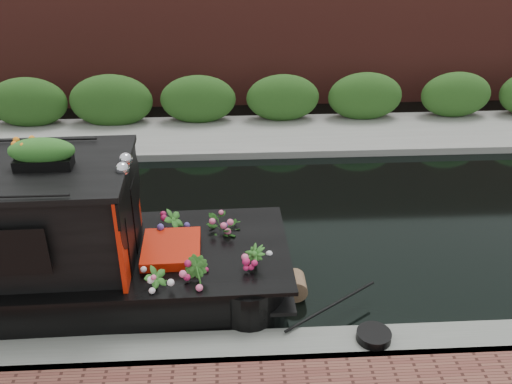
{
  "coord_description": "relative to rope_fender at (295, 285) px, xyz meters",
  "views": [
    {
      "loc": [
        0.76,
        -8.97,
        5.63
      ],
      "look_at": [
        1.22,
        -0.6,
        1.09
      ],
      "focal_mm": 40.0,
      "sensor_mm": 36.0,
      "label": 1
    }
  ],
  "objects": [
    {
      "name": "ground",
      "position": [
        -1.74,
        1.97,
        -0.18
      ],
      "size": [
        80.0,
        80.0,
        0.0
      ],
      "primitive_type": "plane",
      "color": "black",
      "rests_on": "ground"
    },
    {
      "name": "near_bank_coping",
      "position": [
        -1.74,
        -1.33,
        -0.18
      ],
      "size": [
        40.0,
        0.6,
        0.5
      ],
      "primitive_type": "cube",
      "color": "slate",
      "rests_on": "ground"
    },
    {
      "name": "far_bank_path",
      "position": [
        -1.74,
        6.17,
        -0.18
      ],
      "size": [
        40.0,
        2.4,
        0.34
      ],
      "primitive_type": "cube",
      "color": "gray",
      "rests_on": "ground"
    },
    {
      "name": "far_hedge",
      "position": [
        -1.74,
        7.07,
        -0.18
      ],
      "size": [
        40.0,
        1.1,
        2.8
      ],
      "primitive_type": "cube",
      "color": "#26501A",
      "rests_on": "ground"
    },
    {
      "name": "far_brick_wall",
      "position": [
        -1.74,
        9.17,
        -0.18
      ],
      "size": [
        40.0,
        1.0,
        8.0
      ],
      "primitive_type": "cube",
      "color": "maroon",
      "rests_on": "ground"
    },
    {
      "name": "rope_fender",
      "position": [
        0.0,
        0.0,
        0.0
      ],
      "size": [
        0.36,
        0.41,
        0.36
      ],
      "primitive_type": "cylinder",
      "rotation": [
        1.57,
        0.0,
        0.0
      ],
      "color": "brown",
      "rests_on": "ground"
    },
    {
      "name": "coiled_mooring_rope",
      "position": [
        0.91,
        -1.31,
        0.13
      ],
      "size": [
        0.47,
        0.47,
        0.12
      ],
      "primitive_type": "cylinder",
      "color": "black",
      "rests_on": "near_bank_coping"
    }
  ]
}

